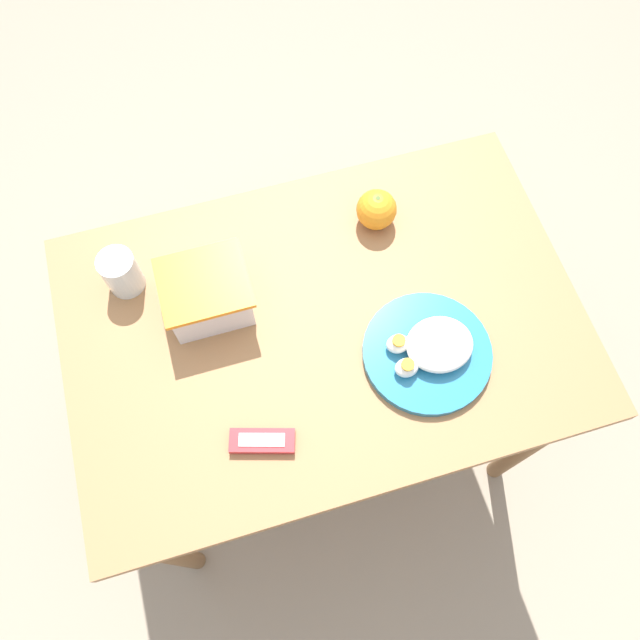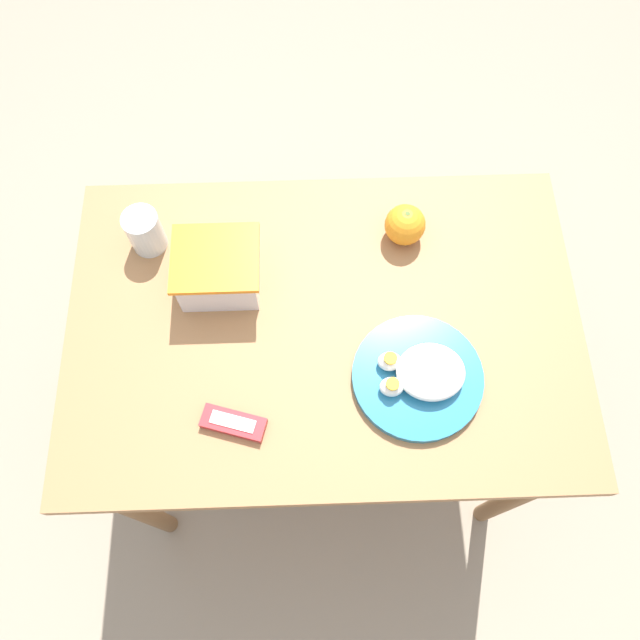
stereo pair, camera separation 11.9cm
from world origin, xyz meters
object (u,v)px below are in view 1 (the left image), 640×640
food_container (208,295)px  orange_fruit (376,210)px  rice_plate (430,350)px  candy_bar (262,441)px  drinking_glass (121,272)px

food_container → orange_fruit: (0.37, 0.10, -0.00)m
orange_fruit → rice_plate: 0.32m
food_container → orange_fruit: food_container is taller
candy_bar → drinking_glass: bearing=115.0°
rice_plate → candy_bar: bearing=-167.6°
food_container → drinking_glass: food_container is taller
food_container → rice_plate: food_container is taller
orange_fruit → rice_plate: (0.00, -0.31, -0.02)m
drinking_glass → candy_bar: bearing=-65.0°
food_container → orange_fruit: size_ratio=2.00×
food_container → drinking_glass: 0.18m
orange_fruit → drinking_glass: 0.53m
candy_bar → rice_plate: bearing=12.4°
food_container → orange_fruit: 0.39m
orange_fruit → rice_plate: size_ratio=0.34×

